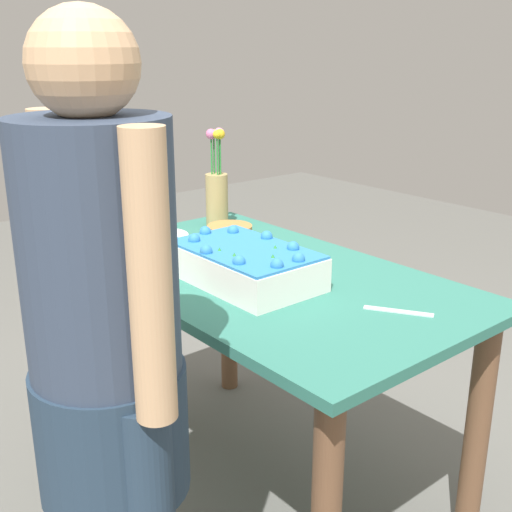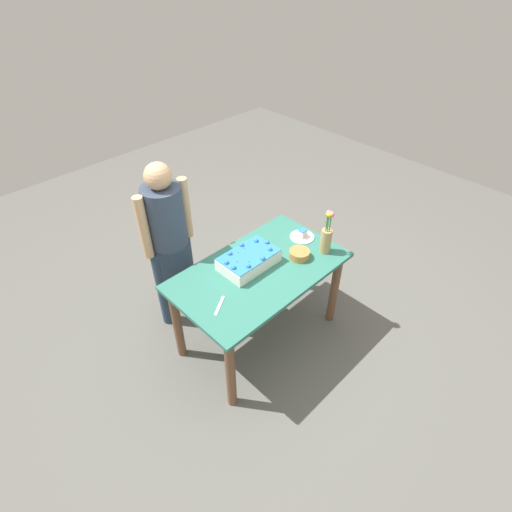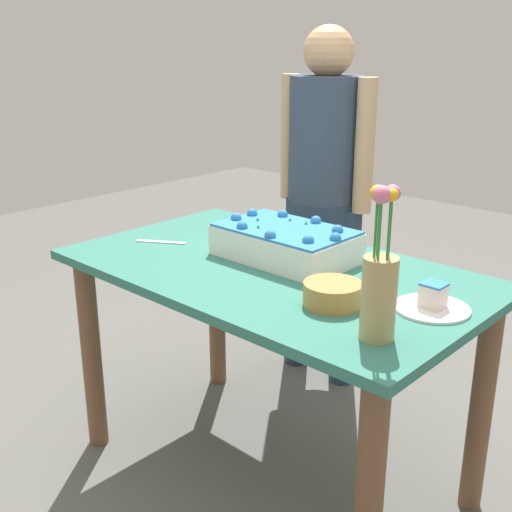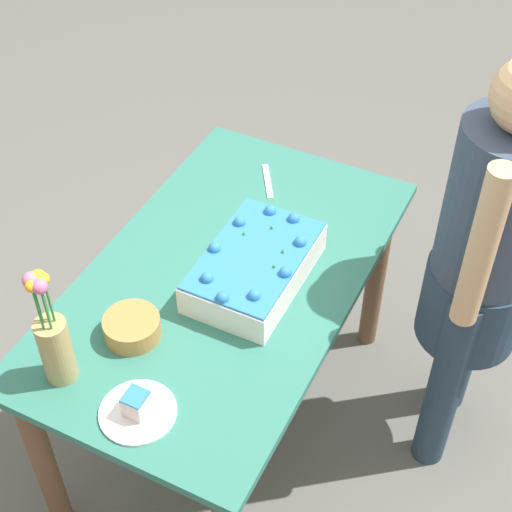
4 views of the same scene
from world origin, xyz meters
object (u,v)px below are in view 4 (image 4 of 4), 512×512
(flower_vase, at_px, (53,341))
(fruit_bowl, at_px, (132,327))
(serving_plate_with_slice, at_px, (137,409))
(sheet_cake, at_px, (255,266))
(cake_knife, at_px, (268,181))
(person_standing, at_px, (485,256))

(flower_vase, xyz_separation_m, fruit_bowl, (-0.20, 0.09, -0.11))
(serving_plate_with_slice, height_order, flower_vase, flower_vase)
(sheet_cake, bearing_deg, fruit_bowl, -31.16)
(sheet_cake, relative_size, cake_knife, 2.42)
(sheet_cake, height_order, cake_knife, sheet_cake)
(flower_vase, bearing_deg, sheet_cake, 151.00)
(sheet_cake, distance_m, flower_vase, 0.62)
(cake_knife, bearing_deg, serving_plate_with_slice, -25.27)
(flower_vase, height_order, fruit_bowl, flower_vase)
(cake_knife, distance_m, flower_vase, 0.99)
(sheet_cake, height_order, serving_plate_with_slice, sheet_cake)
(cake_knife, bearing_deg, flower_vase, -39.50)
(sheet_cake, height_order, flower_vase, flower_vase)
(serving_plate_with_slice, xyz_separation_m, fruit_bowl, (-0.21, -0.15, 0.01))
(sheet_cake, relative_size, flower_vase, 1.17)
(cake_knife, xyz_separation_m, person_standing, (0.13, 0.76, 0.09))
(person_standing, bearing_deg, sheet_cake, 26.55)
(person_standing, bearing_deg, flower_vase, 43.10)
(flower_vase, bearing_deg, serving_plate_with_slice, 86.56)
(serving_plate_with_slice, height_order, fruit_bowl, serving_plate_with_slice)
(serving_plate_with_slice, bearing_deg, flower_vase, -93.44)
(sheet_cake, xyz_separation_m, cake_knife, (-0.43, -0.17, -0.05))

